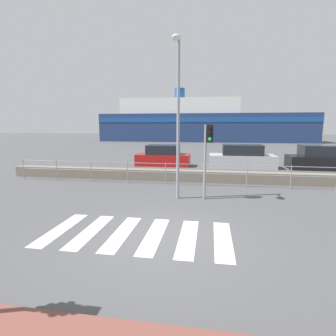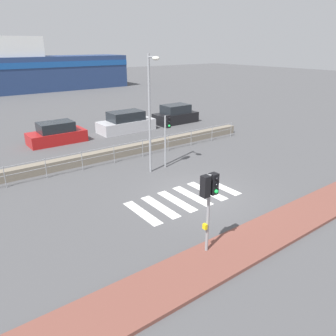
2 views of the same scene
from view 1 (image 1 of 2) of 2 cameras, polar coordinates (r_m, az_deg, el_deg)
name	(u,v)px [view 1 (image 1 of 2)]	position (r m, az deg, el deg)	size (l,w,h in m)	color
ground_plane	(163,236)	(7.18, -1.11, -14.57)	(160.00, 160.00, 0.00)	#4C4C4F
crosswalk	(138,234)	(7.32, -6.58, -14.11)	(4.95, 2.40, 0.01)	silver
seawall	(187,176)	(13.70, 4.08, -1.72)	(19.48, 0.55, 0.57)	slate
harbor_fence	(185,170)	(12.76, 3.75, -0.53)	(17.57, 0.04, 1.09)	gray
traffic_light_far	(208,145)	(10.21, 8.72, 4.97)	(0.34, 0.32, 2.93)	gray
streetlamp	(178,102)	(10.07, 2.14, 14.07)	(0.32, 0.90, 6.07)	gray
ferry_boat	(199,123)	(47.72, 6.80, 9.62)	(37.00, 6.14, 9.33)	navy
parked_car_red	(163,157)	(19.09, -1.05, 2.50)	(3.85, 1.78, 1.49)	#B21919
parked_car_silver	(242,158)	(18.91, 15.76, 2.20)	(4.45, 1.87, 1.58)	#BCBCC1
parked_car_black	(319,159)	(20.10, 29.95, 1.72)	(3.86, 1.81, 1.59)	black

